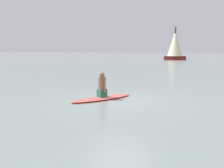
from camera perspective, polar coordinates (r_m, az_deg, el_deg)
name	(u,v)px	position (r m, az deg, el deg)	size (l,w,h in m)	color
ground_plane	(119,100)	(10.32, 1.63, -3.65)	(400.00, 400.00, 0.00)	slate
surfboard	(102,98)	(10.62, -2.21, -3.08)	(2.93, 0.80, 0.09)	#D84C3F
person_paddler	(102,86)	(10.54, -2.22, -0.33)	(0.45, 0.42, 1.03)	#26664C
sailboat_far_right	(175,45)	(55.81, 13.68, 8.42)	(4.62, 4.07, 6.74)	maroon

